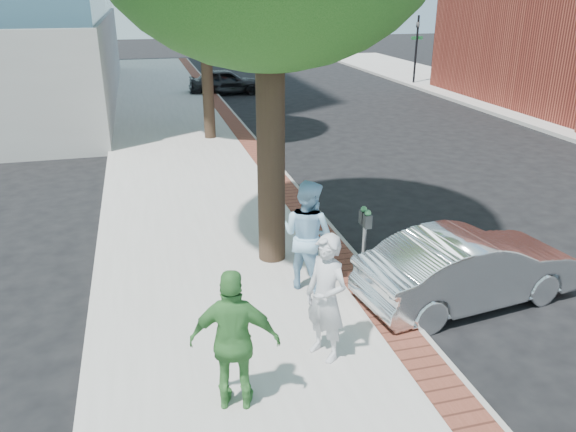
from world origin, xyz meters
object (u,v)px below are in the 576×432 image
object	(u,v)px
person_officer	(307,235)
person_green	(235,341)
parking_meter	(365,231)
bg_car	(226,82)
sedan_silver	(469,268)
person_gray	(326,298)

from	to	relation	value
person_officer	person_green	size ratio (longest dim) A/B	1.04
parking_meter	person_officer	size ratio (longest dim) A/B	0.75
person_green	parking_meter	bearing A→B (deg)	-121.25
person_green	bg_car	bearing A→B (deg)	-82.81
sedan_silver	bg_car	bearing A→B (deg)	-5.77
parking_meter	bg_car	distance (m)	21.37
parking_meter	bg_car	world-z (taller)	parking_meter
sedan_silver	person_officer	bearing A→B (deg)	61.67
parking_meter	person_green	xyz separation A→B (m)	(-2.71, -2.52, -0.11)
person_gray	bg_car	world-z (taller)	person_gray
sedan_silver	bg_car	world-z (taller)	bg_car
person_green	bg_car	size ratio (longest dim) A/B	0.50
person_officer	person_green	distance (m)	3.26
parking_meter	person_green	size ratio (longest dim) A/B	0.78
person_gray	person_green	xyz separation A→B (m)	(-1.40, -0.70, 0.01)
bg_car	person_officer	bearing A→B (deg)	175.92
parking_meter	person_green	distance (m)	3.70
parking_meter	person_officer	distance (m)	0.99
person_officer	sedan_silver	world-z (taller)	person_officer
person_gray	bg_car	size ratio (longest dim) A/B	0.49
parking_meter	bg_car	bearing A→B (deg)	87.59
person_gray	bg_car	xyz separation A→B (m)	(2.20, 23.16, -0.44)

